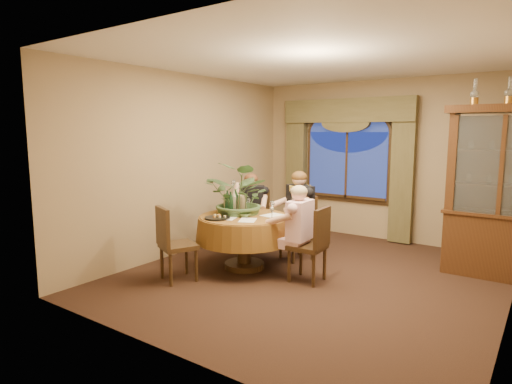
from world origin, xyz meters
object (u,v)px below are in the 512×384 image
Objects in this scene: olive_bowl at (245,215)px; chair_back_right at (297,228)px; person_back at (251,212)px; chair_back at (255,221)px; wine_bottle_4 at (231,203)px; centerpiece_plant at (242,170)px; person_pink at (300,233)px; oil_lamp_left at (475,92)px; chair_front_left at (178,244)px; wine_bottle_3 at (234,202)px; stoneware_vase at (242,204)px; wine_bottle_2 at (226,201)px; person_scarf at (300,216)px; wine_bottle_1 at (227,202)px; dining_table at (244,242)px; chair_right at (307,244)px; china_cabinet at (501,193)px; wine_bottle_0 at (236,200)px; oil_lamp_center at (509,91)px.

chair_back_right is at bearing 69.43° from olive_bowl.
person_back reaches higher than chair_back_right.
chair_back reaches higher than olive_bowl.
person_back is 0.91m from wine_bottle_4.
chair_back_right is at bearing 53.57° from centerpiece_plant.
oil_lamp_left is at bearing -48.82° from person_pink.
wine_bottle_3 is at bearing 103.03° from chair_front_left.
person_pink is 1.02m from stoneware_vase.
person_scarf is at bearing 40.44° from wine_bottle_2.
wine_bottle_1 is at bearing 71.18° from chair_back.
wine_bottle_1 is 0.12m from wine_bottle_2.
person_back is (-0.43, 0.76, 0.26)m from dining_table.
person_scarf is 1.13m from centerpiece_plant.
person_back is at bearing 57.17° from chair_back.
chair_right is at bearing -3.35° from stoneware_vase.
wine_bottle_3 is (-2.76, -1.57, -1.50)m from oil_lamp_left.
person_scarf is at bearing -162.04° from china_cabinet.
olive_bowl is at bearing -35.87° from wine_bottle_0.
chair_back_right is 1.12m from wine_bottle_4.
olive_bowl is at bearing 0.47° from wine_bottle_4.
chair_back_right is 1.85m from chair_front_left.
wine_bottle_0 and wine_bottle_3 have the same top height.
chair_right is 2.91× the size of wine_bottle_1.
wine_bottle_1 is (-0.02, -0.17, 0.00)m from wine_bottle_0.
centerpiece_plant is 0.54m from wine_bottle_2.
china_cabinet is at bearing 165.05° from person_back.
chair_front_left is 1.57m from person_pink.
person_pink is at bearing -4.40° from centerpiece_plant.
oil_lamp_left is 0.27× the size of person_pink.
chair_back_right is at bearing 51.41° from wine_bottle_3.
chair_back is 1.08m from olive_bowl.
chair_front_left is at bearing 90.67° from chair_back_right.
wine_bottle_1 is at bearing -153.80° from oil_lamp_center.
chair_back_right is 2.91× the size of wine_bottle_0.
person_back is (-3.37, -0.85, -1.79)m from oil_lamp_center.
person_back is at bearing 30.98° from person_scarf.
chair_right is 1.35m from wine_bottle_1.
centerpiece_plant reaches higher than wine_bottle_4.
chair_back is 0.94m from wine_bottle_3.
stoneware_vase is (-1.09, 0.06, 0.41)m from chair_right.
person_scarf reaches higher than person_pink.
oil_lamp_center is 3.84m from wine_bottle_0.
wine_bottle_3 reaches higher than dining_table.
wine_bottle_2 reaches higher than olive_bowl.
oil_lamp_left is 2.86m from person_scarf.
stoneware_vase is 0.83× the size of wine_bottle_4.
dining_table is 0.58m from wine_bottle_3.
wine_bottle_1 is at bearing 88.65° from chair_right.
stoneware_vase is (0.30, -0.75, 0.41)m from chair_back.
oil_lamp_left is 3.62m from chair_back.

